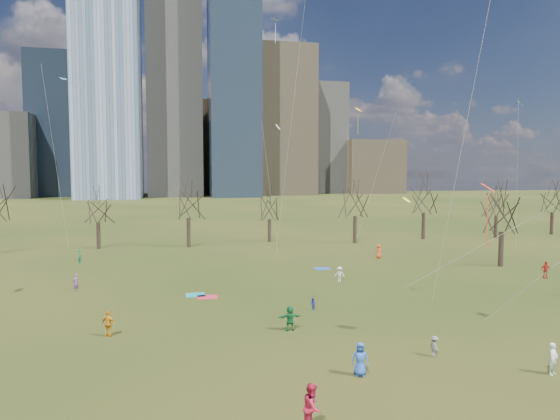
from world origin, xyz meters
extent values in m
plane|color=black|center=(0.00, 0.00, 0.00)|extent=(500.00, 500.00, 0.00)
cube|color=slate|center=(-35.00, 190.00, 59.00)|extent=(26.00, 26.00, 118.00)
cube|color=slate|center=(-8.00, 205.00, 47.50)|extent=(24.00, 24.00, 95.00)
cube|color=#384C66|center=(18.00, 195.00, 52.50)|extent=(22.00, 22.00, 105.00)
cube|color=#726347|center=(45.00, 215.00, 36.00)|extent=(28.00, 28.00, 72.00)
cube|color=#384C66|center=(-60.00, 220.00, 32.50)|extent=(25.00, 25.00, 65.00)
cube|color=slate|center=(70.00, 230.00, 29.00)|extent=(22.00, 22.00, 58.00)
cube|color=#726347|center=(5.00, 240.00, 24.00)|extent=(30.00, 30.00, 48.00)
cube|color=#726347|center=(95.00, 225.00, 14.00)|extent=(30.00, 28.00, 28.00)
cylinder|color=black|center=(-19.00, 41.00, 1.80)|extent=(0.52, 0.52, 3.60)
cylinder|color=black|center=(-7.00, 40.00, 2.02)|extent=(0.54, 0.54, 4.05)
cylinder|color=black|center=(5.00, 43.00, 1.69)|extent=(0.51, 0.51, 3.38)
cylinder|color=black|center=(17.00, 39.00, 1.98)|extent=(0.54, 0.54, 3.96)
cylinder|color=black|center=(29.00, 41.00, 2.07)|extent=(0.54, 0.54, 4.14)
cylinder|color=black|center=(41.00, 40.00, 1.75)|extent=(0.52, 0.52, 3.51)
cylinder|color=black|center=(53.00, 42.00, 1.87)|extent=(0.53, 0.53, 3.74)
cylinder|color=black|center=(26.00, 18.00, 1.91)|extent=(0.53, 0.53, 3.83)
cube|color=teal|center=(-7.26, 11.76, 0.01)|extent=(1.60, 1.50, 0.03)
cube|color=#2349A6|center=(6.48, 20.78, 0.01)|extent=(1.60, 1.50, 0.03)
cube|color=#BD2537|center=(-6.34, 10.84, 0.01)|extent=(1.60, 1.50, 0.03)
imported|color=#2A55B6|center=(0.06, -6.90, 0.85)|extent=(0.96, 0.77, 1.70)
imported|color=white|center=(9.62, -8.76, 0.81)|extent=(0.70, 0.60, 1.62)
imported|color=#BD1B3B|center=(-3.74, -11.62, 0.97)|extent=(1.07, 1.17, 1.93)
imported|color=slate|center=(5.07, -5.22, 0.57)|extent=(0.48, 0.77, 1.14)
imported|color=orange|center=(-12.99, 2.06, 0.81)|extent=(1.02, 0.82, 1.63)
imported|color=#16672F|center=(-1.71, 0.89, 0.82)|extent=(1.54, 0.59, 1.63)
imported|color=#82478F|center=(-17.29, 15.20, 0.78)|extent=(0.63, 0.68, 1.55)
imported|color=#2F29B3|center=(1.05, 5.26, 0.46)|extent=(0.42, 0.50, 0.92)
imported|color=silver|center=(6.21, 14.25, 0.71)|extent=(1.06, 0.88, 1.43)
imported|color=red|center=(26.22, 11.53, 0.84)|extent=(1.03, 0.55, 1.67)
imported|color=#FF4D1C|center=(15.10, 25.85, 0.83)|extent=(0.62, 0.87, 1.66)
imported|color=#197340|center=(-19.41, 29.42, 0.79)|extent=(0.62, 0.69, 1.59)
cylinder|color=silver|center=(8.20, -2.56, 12.21)|extent=(0.26, 6.99, 21.63)
plane|color=#FB301B|center=(9.02, -3.91, 9.28)|extent=(1.21, 1.22, 0.51)
cylinder|color=silver|center=(10.74, -7.47, 5.34)|extent=(3.46, 7.13, 7.89)
cylinder|color=#FB301B|center=(9.02, -3.91, 7.42)|extent=(0.04, 0.04, 3.15)
plane|color=white|center=(1.49, 21.25, 25.83)|extent=(1.04, 1.05, 0.32)
cylinder|color=silver|center=(1.90, 16.61, 13.61)|extent=(0.83, 9.30, 24.43)
cylinder|color=white|center=(1.49, 21.25, 24.55)|extent=(0.04, 0.04, 2.10)
plane|color=green|center=(29.16, 19.74, 17.93)|extent=(1.04, 1.03, 0.67)
cylinder|color=silver|center=(27.82, 18.15, 9.67)|extent=(2.72, 3.20, 16.53)
plane|color=#338DDB|center=(-20.87, 30.92, 20.80)|extent=(1.21, 1.19, 0.31)
cylinder|color=silver|center=(-21.11, 27.05, 11.10)|extent=(0.49, 7.77, 19.41)
plane|color=#F7AC14|center=(15.33, 33.86, 18.73)|extent=(1.28, 1.22, 0.54)
cylinder|color=silver|center=(16.03, 28.97, 10.07)|extent=(1.42, 9.79, 17.34)
cylinder|color=#F7AC14|center=(15.33, 33.86, 16.94)|extent=(0.04, 0.04, 3.00)
plane|color=#FCFA27|center=(8.36, 5.14, 8.13)|extent=(0.87, 0.84, 0.35)
cylinder|color=silver|center=(11.26, 0.95, 4.76)|extent=(5.81, 8.40, 6.74)
plane|color=silver|center=(2.26, 23.66, 15.20)|extent=(0.77, 0.86, 0.57)
cylinder|color=silver|center=(0.93, 21.20, 8.30)|extent=(2.67, 4.93, 13.81)
camera|label=1|loc=(-8.91, -29.79, 10.05)|focal=32.00mm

